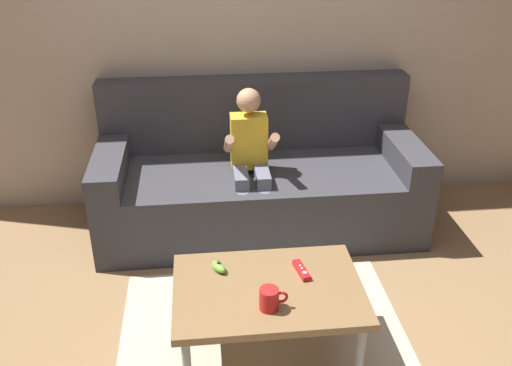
{
  "coord_description": "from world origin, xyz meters",
  "views": [
    {
      "loc": [
        -0.26,
        -1.66,
        1.91
      ],
      "look_at": [
        0.0,
        0.84,
        0.6
      ],
      "focal_mm": 39.46,
      "sensor_mm": 36.0,
      "label": 1
    }
  ],
  "objects_px": {
    "person_seated_on_couch": "(250,159)",
    "game_remote_red_near_edge": "(301,270)",
    "coffee_table": "(268,294)",
    "couch": "(259,180)",
    "coffee_mug": "(270,299)",
    "nunchuk_lime": "(219,267)"
  },
  "relations": [
    {
      "from": "person_seated_on_couch",
      "to": "game_remote_red_near_edge",
      "type": "height_order",
      "value": "person_seated_on_couch"
    },
    {
      "from": "coffee_mug",
      "to": "nunchuk_lime",
      "type": "bearing_deg",
      "value": 125.02
    },
    {
      "from": "couch",
      "to": "coffee_mug",
      "type": "height_order",
      "value": "couch"
    },
    {
      "from": "person_seated_on_couch",
      "to": "game_remote_red_near_edge",
      "type": "distance_m",
      "value": 0.96
    },
    {
      "from": "game_remote_red_near_edge",
      "to": "nunchuk_lime",
      "type": "distance_m",
      "value": 0.37
    },
    {
      "from": "nunchuk_lime",
      "to": "game_remote_red_near_edge",
      "type": "bearing_deg",
      "value": -8.26
    },
    {
      "from": "couch",
      "to": "coffee_mug",
      "type": "xyz_separation_m",
      "value": [
        -0.11,
        -1.34,
        0.16
      ]
    },
    {
      "from": "coffee_table",
      "to": "game_remote_red_near_edge",
      "type": "relative_size",
      "value": 5.61
    },
    {
      "from": "game_remote_red_near_edge",
      "to": "coffee_table",
      "type": "bearing_deg",
      "value": -151.6
    },
    {
      "from": "person_seated_on_couch",
      "to": "nunchuk_lime",
      "type": "xyz_separation_m",
      "value": [
        -0.23,
        -0.89,
        -0.1
      ]
    },
    {
      "from": "game_remote_red_near_edge",
      "to": "couch",
      "type": "bearing_deg",
      "value": 93.33
    },
    {
      "from": "coffee_table",
      "to": "coffee_mug",
      "type": "bearing_deg",
      "value": -94.88
    },
    {
      "from": "couch",
      "to": "coffee_mug",
      "type": "bearing_deg",
      "value": -94.48
    },
    {
      "from": "game_remote_red_near_edge",
      "to": "nunchuk_lime",
      "type": "xyz_separation_m",
      "value": [
        -0.36,
        0.05,
        0.01
      ]
    },
    {
      "from": "couch",
      "to": "game_remote_red_near_edge",
      "type": "bearing_deg",
      "value": -86.67
    },
    {
      "from": "couch",
      "to": "person_seated_on_couch",
      "type": "xyz_separation_m",
      "value": [
        -0.07,
        -0.18,
        0.24
      ]
    },
    {
      "from": "couch",
      "to": "coffee_mug",
      "type": "distance_m",
      "value": 1.36
    },
    {
      "from": "nunchuk_lime",
      "to": "coffee_table",
      "type": "bearing_deg",
      "value": -34.12
    },
    {
      "from": "game_remote_red_near_edge",
      "to": "nunchuk_lime",
      "type": "height_order",
      "value": "nunchuk_lime"
    },
    {
      "from": "game_remote_red_near_edge",
      "to": "coffee_mug",
      "type": "xyz_separation_m",
      "value": [
        -0.17,
        -0.22,
        0.04
      ]
    },
    {
      "from": "coffee_table",
      "to": "nunchuk_lime",
      "type": "relative_size",
      "value": 8.1
    },
    {
      "from": "nunchuk_lime",
      "to": "coffee_mug",
      "type": "xyz_separation_m",
      "value": [
        0.19,
        -0.28,
        0.03
      ]
    }
  ]
}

